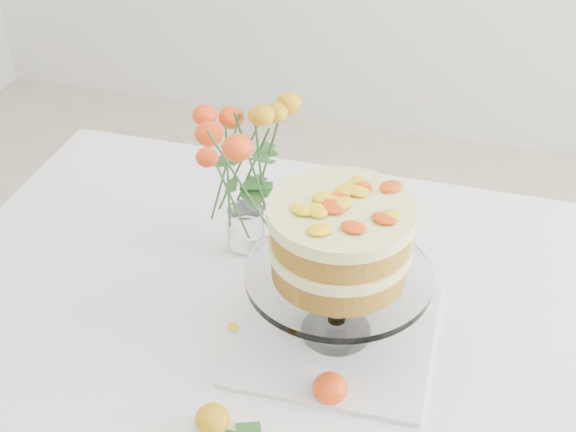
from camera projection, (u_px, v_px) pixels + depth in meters
name	position (u px, v px, depth m)	size (l,w,h in m)	color
table	(314.00, 337.00, 1.48)	(1.43, 0.93, 0.76)	tan
napkin	(336.00, 334.00, 1.36)	(0.33, 0.33, 0.01)	white
cake_stand	(340.00, 247.00, 1.25)	(0.30, 0.30, 0.27)	white
rose_vase	(243.00, 155.00, 1.45)	(0.25, 0.25, 0.35)	white
loose_rose_near	(213.00, 419.00, 1.19)	(0.09, 0.05, 0.04)	orange
loose_rose_far	(330.00, 388.00, 1.24)	(0.10, 0.06, 0.05)	red
stray_petal_a	(233.00, 328.00, 1.38)	(0.03, 0.02, 0.00)	yellow
stray_petal_b	(283.00, 355.00, 1.33)	(0.03, 0.02, 0.00)	yellow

